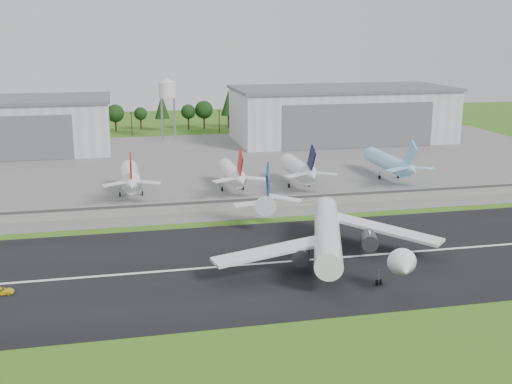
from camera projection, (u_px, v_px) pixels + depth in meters
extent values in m
plane|color=#3E6B19|center=(269.00, 281.00, 134.36)|extent=(600.00, 600.00, 0.00)
cube|color=black|center=(259.00, 264.00, 143.82)|extent=(320.00, 60.00, 0.10)
cube|color=white|center=(259.00, 264.00, 143.80)|extent=(220.00, 1.00, 0.02)
cube|color=slate|center=(196.00, 166.00, 247.97)|extent=(320.00, 150.00, 0.10)
cube|color=gray|center=(225.00, 205.00, 186.01)|extent=(240.00, 0.50, 3.50)
cube|color=#38383A|center=(225.00, 201.00, 185.42)|extent=(240.00, 0.12, 0.70)
cube|color=silver|center=(341.00, 115.00, 303.29)|extent=(100.00, 45.00, 24.00)
cube|color=#595B60|center=(342.00, 88.00, 300.20)|extent=(102.00, 47.00, 1.20)
cube|color=#595B60|center=(359.00, 126.00, 282.31)|extent=(70.00, 0.30, 19.68)
cylinder|color=#99999E|center=(162.00, 120.00, 302.57)|extent=(0.50, 0.50, 20.00)
cylinder|color=#99999E|center=(174.00, 118.00, 309.50)|extent=(0.50, 0.50, 20.00)
cylinder|color=silver|center=(167.00, 90.00, 302.72)|extent=(8.00, 8.00, 7.00)
cone|color=silver|center=(167.00, 80.00, 301.57)|extent=(8.40, 8.40, 2.40)
cylinder|color=white|center=(327.00, 233.00, 145.65)|extent=(18.95, 43.67, 5.80)
cone|color=white|center=(404.00, 267.00, 124.70)|extent=(7.35, 7.48, 5.80)
cone|color=white|center=(267.00, 202.00, 167.56)|extent=(7.99, 10.25, 5.51)
cube|color=navy|center=(268.00, 183.00, 165.84)|extent=(3.39, 9.24, 11.13)
cube|color=white|center=(384.00, 229.00, 151.48)|extent=(23.46, 23.89, 2.65)
cylinder|color=#333338|center=(369.00, 241.00, 147.94)|extent=(5.30, 6.40, 3.80)
cube|color=white|center=(284.00, 198.00, 169.48)|extent=(9.17, 7.86, 0.98)
cube|color=white|center=(276.00, 250.00, 136.85)|extent=(28.51, 10.38, 2.65)
cylinder|color=#333338|center=(301.00, 255.00, 138.67)|extent=(5.30, 6.40, 3.80)
cube|color=white|center=(251.00, 203.00, 164.61)|extent=(9.02, 3.24, 0.98)
cube|color=#99999E|center=(337.00, 257.00, 143.40)|extent=(18.68, 31.62, 3.20)
cylinder|color=black|center=(303.00, 255.00, 147.28)|extent=(0.84, 1.55, 1.50)
imported|color=yellow|center=(1.00, 291.00, 127.02)|extent=(4.90, 2.42, 1.34)
cylinder|color=silver|center=(130.00, 176.00, 203.21)|extent=(5.96, 24.00, 5.96)
cone|color=silver|center=(132.00, 184.00, 188.29)|extent=(5.66, 7.00, 5.66)
cube|color=#B51B0D|center=(131.00, 168.00, 187.58)|extent=(0.45, 8.59, 10.02)
cylinder|color=#99999E|center=(120.00, 192.00, 201.68)|extent=(0.32, 0.32, 3.00)
cylinder|color=#99999E|center=(142.00, 191.00, 203.14)|extent=(0.32, 0.32, 3.00)
cylinder|color=black|center=(120.00, 194.00, 201.85)|extent=(0.40, 1.40, 1.40)
cylinder|color=white|center=(231.00, 173.00, 210.12)|extent=(5.07, 24.00, 5.07)
cone|color=white|center=(240.00, 181.00, 195.20)|extent=(4.82, 7.00, 4.82)
cube|color=#AF0F0D|center=(240.00, 165.00, 194.49)|extent=(0.45, 8.59, 10.02)
cylinder|color=#99999E|center=(222.00, 187.00, 208.48)|extent=(0.32, 0.32, 3.00)
cylinder|color=#99999E|center=(243.00, 186.00, 209.94)|extent=(0.32, 0.32, 3.00)
cylinder|color=black|center=(222.00, 189.00, 208.65)|extent=(0.40, 1.40, 1.40)
cylinder|color=white|center=(298.00, 169.00, 214.72)|extent=(5.92, 24.00, 5.92)
cone|color=white|center=(311.00, 176.00, 199.80)|extent=(5.62, 7.00, 5.62)
cube|color=black|center=(311.00, 160.00, 199.09)|extent=(0.45, 8.59, 10.02)
cylinder|color=#99999E|center=(289.00, 183.00, 213.19)|extent=(0.32, 0.32, 3.00)
cylinder|color=#99999E|center=(309.00, 182.00, 214.65)|extent=(0.32, 0.32, 3.00)
cylinder|color=black|center=(289.00, 185.00, 213.36)|extent=(0.40, 1.40, 1.40)
cylinder|color=#90D7F9|center=(387.00, 162.00, 226.67)|extent=(5.54, 30.00, 5.54)
cone|color=#90D7F9|center=(411.00, 170.00, 208.91)|extent=(5.26, 7.00, 5.26)
cube|color=#76C8F3|center=(411.00, 155.00, 208.21)|extent=(0.45, 8.59, 10.02)
cylinder|color=#99999E|center=(380.00, 175.00, 225.09)|extent=(0.32, 0.32, 3.00)
cylinder|color=#99999E|center=(398.00, 174.00, 226.55)|extent=(0.32, 0.32, 3.00)
cylinder|color=black|center=(380.00, 177.00, 225.27)|extent=(0.40, 1.40, 1.40)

